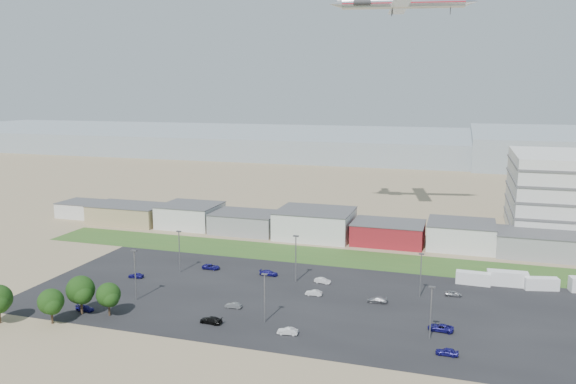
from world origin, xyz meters
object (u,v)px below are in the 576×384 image
at_px(box_trailer_a, 473,278).
at_px(parked_car_8, 453,294).
at_px(parked_car_0, 441,328).
at_px(parked_car_6, 269,273).
at_px(parked_car_10, 85,308).
at_px(parked_car_7, 314,293).
at_px(airliner, 403,3).
at_px(parked_car_5, 136,275).
at_px(parked_car_12, 377,300).
at_px(parked_car_3, 211,320).
at_px(parked_car_11, 323,281).
at_px(parked_car_13, 288,331).
at_px(parked_car_2, 447,352).
at_px(parked_car_9, 211,267).
at_px(parked_car_4, 233,305).

bearing_deg(box_trailer_a, parked_car_8, -111.65).
height_order(parked_car_0, parked_car_6, parked_car_0).
relative_size(parked_car_0, parked_car_10, 1.23).
bearing_deg(parked_car_7, parked_car_8, 103.08).
distance_m(box_trailer_a, airliner, 90.29).
xyz_separation_m(parked_car_5, parked_car_12, (56.43, 1.21, -0.01)).
bearing_deg(parked_car_10, parked_car_3, -86.32).
distance_m(box_trailer_a, parked_car_7, 37.22).
height_order(parked_car_11, parked_car_13, same).
bearing_deg(parked_car_11, box_trailer_a, -66.77).
xyz_separation_m(box_trailer_a, parked_car_2, (-4.51, -37.98, -0.78)).
bearing_deg(parked_car_9, airliner, -31.30).
bearing_deg(parked_car_2, parked_car_9, -116.11).
relative_size(parked_car_7, parked_car_13, 0.96).
bearing_deg(parked_car_8, parked_car_3, 118.26).
bearing_deg(parked_car_4, parked_car_10, -71.50).
xyz_separation_m(parked_car_6, parked_car_11, (13.54, -1.46, -0.02)).
xyz_separation_m(parked_car_3, parked_car_7, (14.77, 20.02, -0.05)).
bearing_deg(parked_car_10, parked_car_8, -66.91).
bearing_deg(parked_car_8, parked_car_7, 101.46).
relative_size(parked_car_3, parked_car_6, 1.01).
bearing_deg(parked_car_7, parked_car_5, -91.70).
height_order(airliner, parked_car_6, airliner).
distance_m(airliner, parked_car_9, 100.05).
xyz_separation_m(parked_car_10, parked_car_13, (41.94, 1.56, 0.07)).
distance_m(airliner, parked_car_3, 117.15).
relative_size(box_trailer_a, parked_car_4, 2.23).
distance_m(parked_car_4, parked_car_10, 29.55).
bearing_deg(parked_car_9, parked_car_2, -117.73).
relative_size(parked_car_3, parked_car_5, 1.24).
height_order(parked_car_2, parked_car_7, parked_car_2).
relative_size(box_trailer_a, parked_car_3, 1.70).
bearing_deg(parked_car_6, parked_car_4, 177.41).
bearing_deg(box_trailer_a, parked_car_5, -163.63).
xyz_separation_m(parked_car_0, parked_car_2, (1.43, -9.60, -0.01)).
bearing_deg(parked_car_12, parked_car_0, 49.38).
bearing_deg(parked_car_7, parked_car_10, -65.56).
distance_m(parked_car_5, parked_car_12, 56.44).
xyz_separation_m(parked_car_2, parked_car_8, (0.40, 28.71, -0.04)).
bearing_deg(parked_car_11, parked_car_10, 132.91).
xyz_separation_m(parked_car_3, parked_car_10, (-26.66, -1.89, -0.10)).
relative_size(parked_car_5, parked_car_8, 1.03).
distance_m(box_trailer_a, parked_car_11, 34.16).
height_order(parked_car_12, parked_car_13, parked_car_13).
bearing_deg(parked_car_6, parked_car_5, 108.12).
bearing_deg(parked_car_5, parked_car_9, 122.76).
distance_m(parked_car_0, parked_car_5, 70.22).
relative_size(parked_car_4, parked_car_8, 0.97).
relative_size(airliner, parked_car_11, 12.15).
xyz_separation_m(parked_car_6, parked_car_7, (13.60, -9.61, -0.05)).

